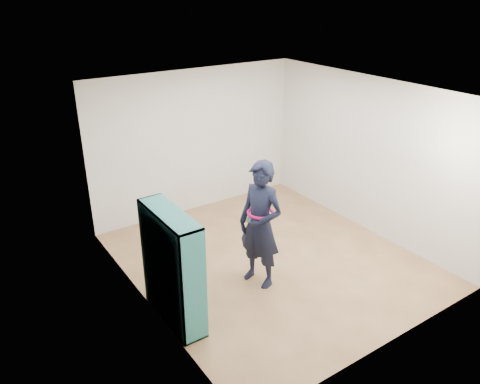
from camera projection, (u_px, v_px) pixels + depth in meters
floor at (270, 259)px, 7.25m from camera, size 4.50×4.50×0.00m
ceiling at (275, 92)px, 6.18m from camera, size 4.50×4.50×0.00m
wall_left at (142, 218)px, 5.69m from camera, size 0.02×4.50×2.60m
wall_right at (368, 156)px, 7.73m from camera, size 0.02×4.50×2.60m
wall_back at (196, 142)px, 8.42m from camera, size 4.00×0.02×2.60m
wall_front at (400, 250)px, 5.01m from camera, size 4.00×0.02×2.60m
bookshelf at (171, 270)px, 5.69m from camera, size 0.33×1.12×1.49m
person at (260, 225)px, 6.35m from camera, size 0.61×0.76×1.82m
smartphone at (249, 220)px, 6.23m from camera, size 0.04×0.10×0.13m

